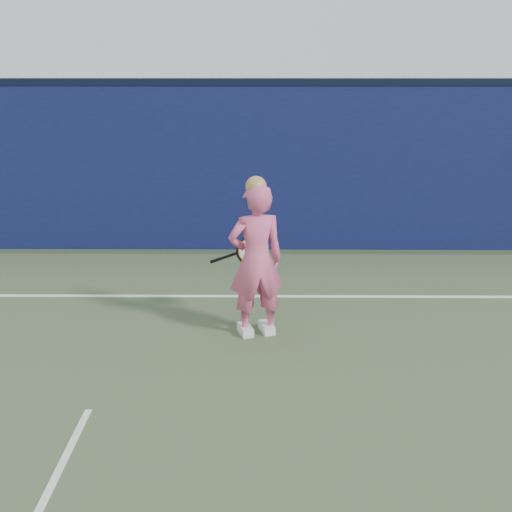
{
  "coord_description": "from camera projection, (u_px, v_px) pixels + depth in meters",
  "views": [
    {
      "loc": [
        1.47,
        -4.47,
        2.9
      ],
      "look_at": [
        1.41,
        2.79,
        0.88
      ],
      "focal_mm": 50.0,
      "sensor_mm": 36.0,
      "label": 1
    }
  ],
  "objects": [
    {
      "name": "backstop_wall",
      "position": [
        167.0,
        168.0,
        11.02
      ],
      "size": [
        24.0,
        0.4,
        2.5
      ],
      "primitive_type": "cube",
      "color": "#0D123D",
      "rests_on": "ground"
    },
    {
      "name": "wall_cap",
      "position": [
        164.0,
        82.0,
        10.67
      ],
      "size": [
        24.0,
        0.42,
        0.1
      ],
      "primitive_type": "cube",
      "color": "black",
      "rests_on": "backstop_wall"
    },
    {
      "name": "court_lines",
      "position": [
        42.0,
        504.0,
        4.77
      ],
      "size": [
        11.0,
        12.04,
        0.01
      ],
      "color": "white",
      "rests_on": "court_surface"
    },
    {
      "name": "racket",
      "position": [
        246.0,
        251.0,
        7.94
      ],
      "size": [
        0.59,
        0.2,
        0.32
      ],
      "rotation": [
        0.0,
        0.0,
        0.14
      ],
      "color": "black",
      "rests_on": "ground"
    },
    {
      "name": "player",
      "position": [
        256.0,
        260.0,
        7.54
      ],
      "size": [
        0.69,
        0.55,
        1.73
      ],
      "rotation": [
        0.0,
        0.0,
        3.42
      ],
      "color": "#DE5683",
      "rests_on": "ground"
    },
    {
      "name": "ground",
      "position": [
        56.0,
        478.0,
        5.09
      ],
      "size": [
        80.0,
        80.0,
        0.0
      ],
      "primitive_type": "plane",
      "color": "#35482C",
      "rests_on": "ground"
    }
  ]
}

